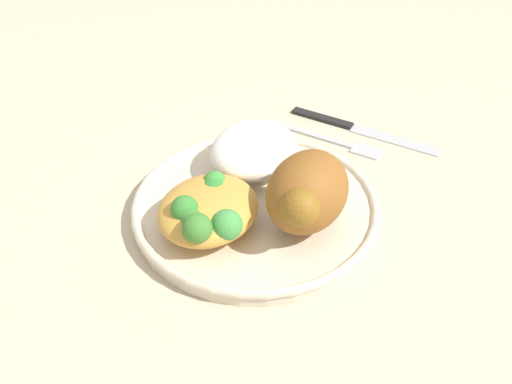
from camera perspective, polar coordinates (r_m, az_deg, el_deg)
ground_plane at (r=0.60m, az=0.00°, el=-2.17°), size 2.00×2.00×0.00m
plate at (r=0.59m, az=0.00°, el=-1.44°), size 0.25×0.25×0.02m
roasted_chicken at (r=0.54m, az=4.94°, el=-0.08°), size 0.10×0.07×0.07m
rice_pile at (r=0.62m, az=-0.17°, el=4.10°), size 0.10×0.09×0.04m
mac_cheese_with_broccoli at (r=0.54m, az=-4.70°, el=-1.74°), size 0.10×0.09×0.05m
fork at (r=0.71m, az=7.27°, el=5.07°), size 0.02×0.14×0.01m
knife at (r=0.74m, az=9.18°, el=6.34°), size 0.02×0.19×0.01m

